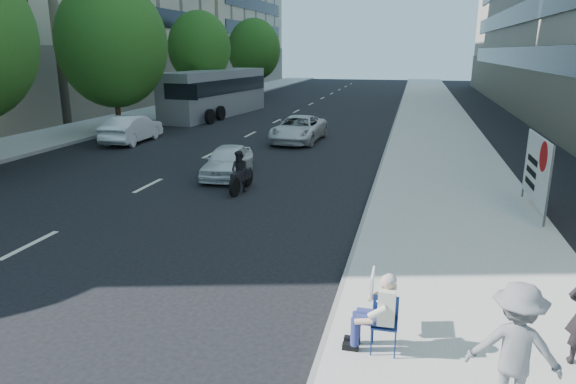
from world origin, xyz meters
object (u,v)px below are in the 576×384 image
(seated_protester, at_px, (378,307))
(bus, at_px, (216,93))
(motorcycle, at_px, (240,174))
(protest_banner, at_px, (537,169))
(white_sedan_far, at_px, (299,129))
(jogger, at_px, (515,349))
(white_sedan_near, at_px, (228,161))
(white_sedan_mid, at_px, (132,129))

(seated_protester, xyz_separation_m, bus, (-13.91, 28.77, 0.76))
(motorcycle, height_order, bus, bus)
(protest_banner, relative_size, motorcycle, 1.49)
(bus, bearing_deg, white_sedan_far, -42.22)
(jogger, bearing_deg, protest_banner, -97.34)
(protest_banner, bearing_deg, white_sedan_near, 166.93)
(jogger, height_order, white_sedan_far, jogger)
(motorcycle, bearing_deg, white_sedan_near, 128.04)
(white_sedan_near, height_order, white_sedan_far, white_sedan_far)
(jogger, distance_m, bus, 33.68)
(seated_protester, relative_size, jogger, 0.73)
(protest_banner, height_order, white_sedan_near, protest_banner)
(bus, bearing_deg, protest_banner, -42.10)
(jogger, distance_m, white_sedan_near, 14.45)
(protest_banner, xyz_separation_m, motorcycle, (-9.17, 0.47, -0.76))
(white_sedan_far, xyz_separation_m, bus, (-8.36, 9.60, 0.96))
(white_sedan_near, height_order, bus, bus)
(protest_banner, height_order, motorcycle, protest_banner)
(seated_protester, bearing_deg, white_sedan_far, 106.13)
(seated_protester, relative_size, white_sedan_mid, 0.30)
(seated_protester, height_order, bus, bus)
(white_sedan_mid, height_order, motorcycle, white_sedan_mid)
(seated_protester, bearing_deg, white_sedan_near, 120.84)
(white_sedan_near, relative_size, bus, 0.29)
(protest_banner, distance_m, white_sedan_far, 14.31)
(white_sedan_near, bearing_deg, bus, 107.70)
(white_sedan_near, relative_size, white_sedan_mid, 0.82)
(protest_banner, height_order, bus, bus)
(seated_protester, height_order, jogger, jogger)
(seated_protester, height_order, white_sedan_near, seated_protester)
(bus, bearing_deg, white_sedan_mid, -83.81)
(jogger, height_order, protest_banner, protest_banner)
(jogger, xyz_separation_m, white_sedan_mid, (-15.80, 17.89, -0.33))
(white_sedan_near, distance_m, motorcycle, 2.27)
(motorcycle, bearing_deg, white_sedan_far, 98.04)
(jogger, distance_m, white_sedan_mid, 23.87)
(white_sedan_near, xyz_separation_m, white_sedan_mid, (-7.55, 6.04, 0.11))
(white_sedan_near, distance_m, bus, 19.45)
(white_sedan_mid, relative_size, white_sedan_far, 0.89)
(white_sedan_mid, bearing_deg, jogger, 128.79)
(white_sedan_near, bearing_deg, seated_protester, -63.99)
(jogger, xyz_separation_m, bus, (-15.69, 29.79, 0.59))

